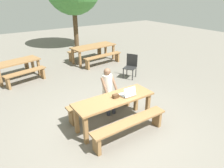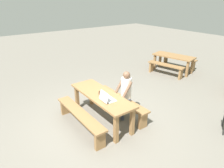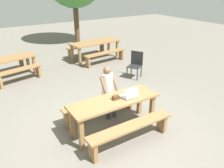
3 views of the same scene
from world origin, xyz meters
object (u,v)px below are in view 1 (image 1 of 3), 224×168
object	(u,v)px
picnic_table_front	(114,102)
plastic_chair	(131,66)
person_seated	(108,88)
picnic_table_rear	(94,48)
picnic_table_mid	(16,64)
laptop	(128,93)
small_pouch	(116,96)

from	to	relation	value
picnic_table_front	plastic_chair	xyz separation A→B (m)	(2.35, 2.26, -0.17)
person_seated	picnic_table_rear	size ratio (longest dim) A/B	0.59
picnic_table_rear	plastic_chair	bearing A→B (deg)	-91.05
person_seated	picnic_table_mid	bearing A→B (deg)	111.24
plastic_chair	person_seated	bearing A→B (deg)	-82.54
plastic_chair	picnic_table_rear	xyz separation A→B (m)	(-0.21, 2.54, 0.19)
picnic_table_front	picnic_table_rear	size ratio (longest dim) A/B	0.92
plastic_chair	laptop	bearing A→B (deg)	-71.07
laptop	plastic_chair	xyz separation A→B (m)	(2.00, 2.33, -0.35)
plastic_chair	picnic_table_mid	world-z (taller)	plastic_chair
picnic_table_rear	laptop	bearing A→B (deg)	-115.87
picnic_table_front	plastic_chair	bearing A→B (deg)	43.79
person_seated	picnic_table_rear	xyz separation A→B (m)	(1.94, 4.21, -0.08)
laptop	person_seated	distance (m)	0.68
picnic_table_mid	plastic_chair	bearing A→B (deg)	-44.70
picnic_table_front	laptop	world-z (taller)	laptop
person_seated	picnic_table_mid	world-z (taller)	person_seated
picnic_table_mid	picnic_table_rear	size ratio (longest dim) A/B	0.82
laptop	picnic_table_rear	xyz separation A→B (m)	(1.79, 4.87, -0.16)
picnic_table_front	plastic_chair	world-z (taller)	plastic_chair
picnic_table_front	person_seated	world-z (taller)	person_seated
person_seated	plastic_chair	world-z (taller)	person_seated
laptop	plastic_chair	distance (m)	3.09
laptop	picnic_table_mid	bearing A→B (deg)	-67.97
picnic_table_front	small_pouch	bearing A→B (deg)	-10.34
laptop	small_pouch	bearing A→B (deg)	-10.22
picnic_table_front	small_pouch	size ratio (longest dim) A/B	13.59
laptop	picnic_table_rear	size ratio (longest dim) A/B	0.16
laptop	person_seated	world-z (taller)	person_seated
picnic_table_front	person_seated	distance (m)	0.63
small_pouch	picnic_table_rear	distance (m)	5.25
laptop	plastic_chair	size ratio (longest dim) A/B	0.38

